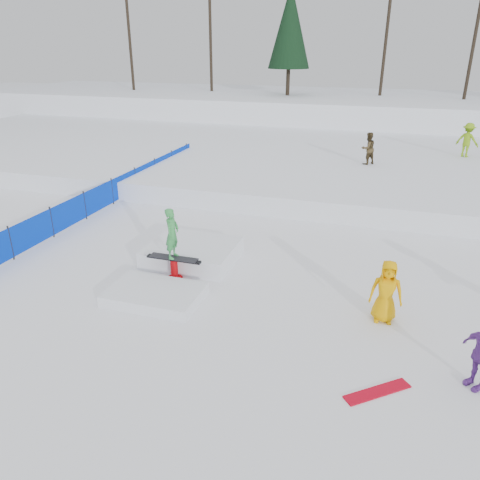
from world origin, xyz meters
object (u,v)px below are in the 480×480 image
(walker_olive, at_px, (368,148))
(safety_fence, at_px, (112,191))
(walker_ygreen, at_px, (467,140))
(spectator_yellow, at_px, (386,291))
(jib_rail_feature, at_px, (183,261))

(walker_olive, bearing_deg, safety_fence, -6.55)
(safety_fence, bearing_deg, walker_ygreen, 35.13)
(walker_olive, relative_size, walker_ygreen, 0.89)
(spectator_yellow, bearing_deg, walker_ygreen, 75.00)
(walker_olive, bearing_deg, spectator_yellow, 53.50)
(jib_rail_feature, bearing_deg, walker_olive, 69.54)
(walker_ygreen, xyz_separation_m, jib_rail_feature, (-9.11, -14.97, -1.35))
(jib_rail_feature, bearing_deg, spectator_yellow, -9.84)
(spectator_yellow, bearing_deg, walker_olive, 92.82)
(walker_ygreen, distance_m, spectator_yellow, 16.35)
(walker_olive, height_order, spectator_yellow, walker_olive)
(walker_ygreen, bearing_deg, spectator_yellow, 104.81)
(walker_ygreen, bearing_deg, jib_rail_feature, 85.62)
(walker_olive, bearing_deg, walker_ygreen, 171.80)
(safety_fence, distance_m, jib_rail_feature, 7.19)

